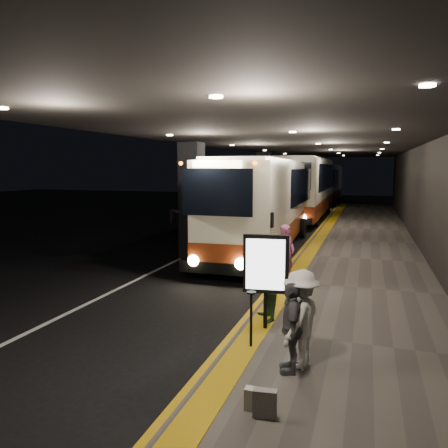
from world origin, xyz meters
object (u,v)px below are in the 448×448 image
Objects in this scene: bag_plain at (254,399)px; passenger_waiting_green at (266,285)px; passenger_waiting_grey at (291,327)px; bag_polka at (265,403)px; info_sign at (266,266)px; stanchion_post at (251,320)px; coach_main at (263,209)px; passenger_waiting_white at (301,319)px; coach_second at (305,190)px; passenger_boarding at (287,255)px; coach_third at (325,186)px.

passenger_waiting_green is at bearing 100.32° from bag_plain.
passenger_waiting_grey is at bearing 77.70° from bag_plain.
bag_polka is at bearing -16.00° from passenger_waiting_green.
stanchion_post is (-0.04, -0.99, -0.81)m from info_sign.
bag_plain is at bearing -80.44° from coach_main.
passenger_waiting_grey is (-0.12, -0.23, -0.08)m from passenger_waiting_white.
coach_main is 12.67m from bag_polka.
info_sign reaches higher than stanchion_post.
passenger_waiting_green is 0.81× the size of info_sign.
bag_polka is (-0.22, -1.66, -0.63)m from passenger_waiting_white.
coach_main is at bearing -149.88° from passenger_waiting_white.
info_sign is at bearing -84.79° from coach_second.
passenger_boarding is (1.93, -17.69, -0.91)m from coach_second.
coach_main is 12.15m from coach_second.
passenger_waiting_grey is 1.17m from stanchion_post.
coach_third is 38.42m from bag_polka.
coach_third is (0.05, 26.05, -0.07)m from coach_main.
info_sign is at bearing 87.57° from stanchion_post.
passenger_waiting_green is at bearing -169.95° from passenger_waiting_grey.
info_sign is (2.15, -35.12, -0.21)m from coach_third.
passenger_waiting_white reaches higher than bag_plain.
passenger_waiting_grey is at bearing -83.77° from coach_third.
passenger_waiting_grey is at bearing -149.20° from passenger_boarding.
stanchion_post is at bearing 109.34° from bag_polka.
coach_third is at bearing 94.29° from bag_polka.
passenger_boarding is (1.95, -31.58, -0.68)m from coach_third.
passenger_waiting_grey reaches higher than bag_plain.
coach_second reaches higher than passenger_boarding.
coach_main is at bearing 39.65° from passenger_boarding.
bag_plain is (2.67, -24.27, -1.61)m from coach_second.
coach_main is at bearing -177.06° from passenger_waiting_grey.
passenger_waiting_grey is 1.54m from bag_polka.
coach_second is at bearing 96.27° from bag_plain.
bag_plain is at bearing -74.22° from stanchion_post.
bag_polka is 0.23m from bag_plain.
passenger_waiting_green is 2.24m from passenger_waiting_white.
info_sign is (-0.72, 3.17, 1.14)m from bag_polka.
passenger_waiting_white is 0.84× the size of info_sign.
bag_polka is 0.20× the size of info_sign.
passenger_waiting_green reaches higher than stanchion_post.
coach_second is 8.52× the size of passenger_waiting_grey.
passenger_waiting_white is (1.05, -1.98, 0.03)m from passenger_waiting_green.
passenger_boarding is 5.58× the size of bag_plain.
stanchion_post is at bearing -158.16° from passenger_boarding.
coach_main is 7.20× the size of passenger_waiting_white.
passenger_waiting_grey is 1.46m from bag_plain.
coach_main is 8.89m from passenger_waiting_green.
coach_main reaches higher than stanchion_post.
coach_third is at bearing 89.56° from coach_second.
passenger_boarding reaches higher than bag_plain.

